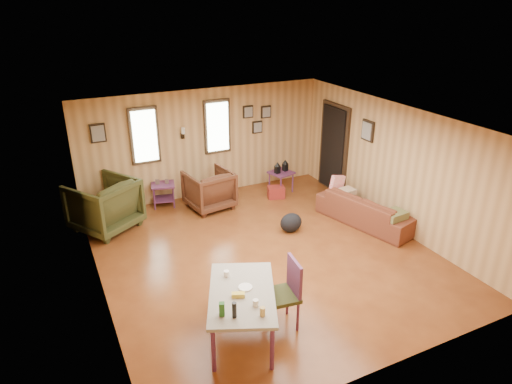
# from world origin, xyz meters

# --- Properties ---
(room) EXTENTS (5.54, 6.04, 2.44)m
(room) POSITION_xyz_m (0.17, 0.27, 1.21)
(room) COLOR brown
(room) RESTS_ON ground
(sofa) EXTENTS (1.10, 2.10, 0.79)m
(sofa) POSITION_xyz_m (2.36, 0.21, 0.39)
(sofa) COLOR brown
(sofa) RESTS_ON ground
(recliner_brown) EXTENTS (1.00, 0.95, 0.91)m
(recliner_brown) POSITION_xyz_m (-0.20, 2.26, 0.46)
(recliner_brown) COLOR #4B2716
(recliner_brown) RESTS_ON ground
(recliner_green) EXTENTS (1.45, 1.43, 1.11)m
(recliner_green) POSITION_xyz_m (-2.35, 2.23, 0.56)
(recliner_green) COLOR #363819
(recliner_green) RESTS_ON ground
(end_table) EXTENTS (0.58, 0.55, 0.62)m
(end_table) POSITION_xyz_m (-1.06, 2.78, 0.35)
(end_table) COLOR #622B55
(end_table) RESTS_ON ground
(side_table) EXTENTS (0.58, 0.58, 0.76)m
(side_table) POSITION_xyz_m (1.58, 2.33, 0.52)
(side_table) COLOR #622B55
(side_table) RESTS_ON ground
(cooler) EXTENTS (0.43, 0.36, 0.26)m
(cooler) POSITION_xyz_m (1.32, 2.09, 0.13)
(cooler) COLOR maroon
(cooler) RESTS_ON ground
(backpack) EXTENTS (0.52, 0.45, 0.38)m
(backpack) POSITION_xyz_m (0.82, 0.55, 0.19)
(backpack) COLOR black
(backpack) RESTS_ON ground
(sofa_pillows) EXTENTS (0.59, 1.82, 0.37)m
(sofa_pillows) POSITION_xyz_m (2.32, 0.21, 0.51)
(sofa_pillows) COLOR brown
(sofa_pillows) RESTS_ON sofa
(dining_table) EXTENTS (1.32, 1.61, 0.91)m
(dining_table) POSITION_xyz_m (-1.24, -1.73, 0.65)
(dining_table) COLOR gray
(dining_table) RESTS_ON ground
(dining_chair) EXTENTS (0.51, 0.51, 1.00)m
(dining_chair) POSITION_xyz_m (-0.59, -1.74, 0.56)
(dining_chair) COLOR #363819
(dining_chair) RESTS_ON ground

